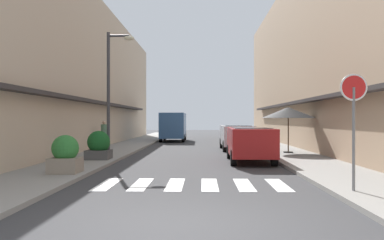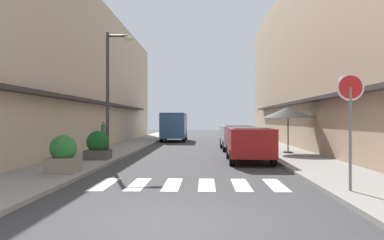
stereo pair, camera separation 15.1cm
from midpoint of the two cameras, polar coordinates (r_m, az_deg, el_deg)
name	(u,v)px [view 2 (the right image)]	position (r m, az deg, el deg)	size (l,w,h in m)	color
ground_plane	(198,150)	(23.40, 1.01, -4.38)	(91.43, 91.43, 0.00)	#38383A
sidewalk_left	(119,149)	(23.93, -10.28, -4.14)	(2.64, 58.18, 0.12)	gray
sidewalk_right	(278,150)	(23.79, 12.38, -4.16)	(2.64, 58.18, 0.12)	gray
building_row_left	(62,74)	(26.11, -18.04, 6.27)	(5.50, 39.40, 9.28)	#C6B299
building_row_right	(337,58)	(26.00, 20.33, 8.37)	(5.50, 39.40, 11.15)	tan
crosswalk	(190,185)	(11.13, 0.04, -9.27)	(5.20, 2.20, 0.01)	silver
parked_car_near	(249,140)	(17.05, 8.46, -2.93)	(1.86, 4.40, 1.47)	maroon
parked_car_mid	(237,135)	(23.74, 6.60, -2.09)	(1.85, 4.40, 1.47)	silver
delivery_van	(174,124)	(33.31, -2.44, -0.64)	(2.03, 5.41, 2.37)	#33598C
round_street_sign	(350,101)	(10.16, 22.19, 2.55)	(0.65, 0.07, 2.78)	slate
street_lamp	(112,82)	(17.57, -11.19, 5.41)	(1.19, 0.28, 5.46)	#38383D
cafe_umbrella	(288,113)	(20.81, 13.83, 1.02)	(2.71, 2.71, 2.33)	#262626
planter_corner	(63,155)	(13.29, -17.68, -4.80)	(0.91, 0.91, 1.20)	gray
planter_midblock	(98,146)	(17.48, -13.12, -3.63)	(1.00, 1.00, 1.21)	#4C4C4C
pedestrian_walking_near	(104,134)	(23.50, -12.34, -1.99)	(0.34, 0.34, 1.63)	#282B33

